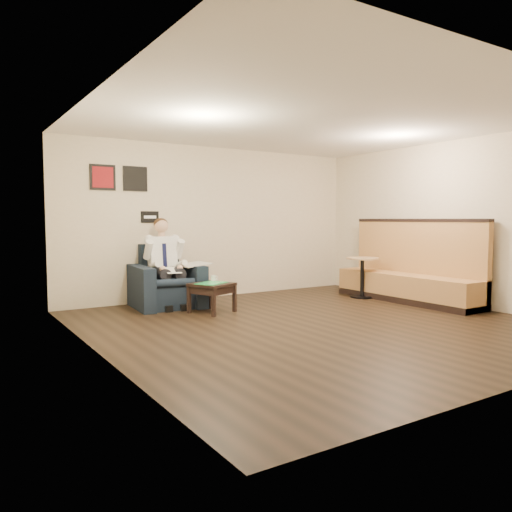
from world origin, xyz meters
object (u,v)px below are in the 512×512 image
side_table (212,298)px  seated_man (169,265)px  cafe_table (362,277)px  banquette (407,261)px  coffee_mug (213,278)px  armchair (167,276)px  green_folder (212,283)px  smartphone (206,282)px

side_table → seated_man: bearing=119.8°
seated_man → cafe_table: seated_man is taller
side_table → banquette: bearing=-15.0°
coffee_mug → banquette: size_ratio=0.03×
armchair → green_folder: armchair is taller
banquette → cafe_table: bearing=115.9°
seated_man → green_folder: seated_man is taller
seated_man → banquette: size_ratio=0.50×
side_table → smartphone: size_ratio=3.93×
armchair → smartphone: bearing=-55.8°
green_folder → banquette: bearing=-14.4°
coffee_mug → cafe_table: bearing=-6.9°
coffee_mug → armchair: bearing=128.2°
cafe_table → side_table: bearing=176.8°
side_table → cafe_table: 3.08m
green_folder → seated_man: bearing=117.5°
seated_man → armchair: bearing=90.0°
seated_man → side_table: 0.95m
banquette → cafe_table: banquette is taller
cafe_table → green_folder: bearing=177.4°
smartphone → green_folder: bearing=-104.0°
banquette → cafe_table: size_ratio=3.76×
seated_man → side_table: seated_man is taller
seated_man → banquette: 4.17m
green_folder → banquette: size_ratio=0.16×
banquette → side_table: bearing=165.0°
side_table → green_folder: (-0.02, -0.03, 0.24)m
armchair → smartphone: size_ratio=7.41×
smartphone → seated_man: bearing=114.3°
side_table → banquette: (3.43, -0.92, 0.49)m
smartphone → cafe_table: bearing=-18.2°
cafe_table → banquette: bearing=-64.1°
coffee_mug → smartphone: (-0.14, -0.01, -0.04)m
green_folder → cafe_table: 3.09m
side_table → coffee_mug: 0.36m
side_table → banquette: size_ratio=0.20×
green_folder → smartphone: (0.01, 0.20, -0.00)m
green_folder → coffee_mug: bearing=55.5°
cafe_table → coffee_mug: bearing=173.1°
side_table → banquette: 3.58m
banquette → cafe_table: (-0.36, 0.74, -0.35)m
seated_man → banquette: bearing=-18.5°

